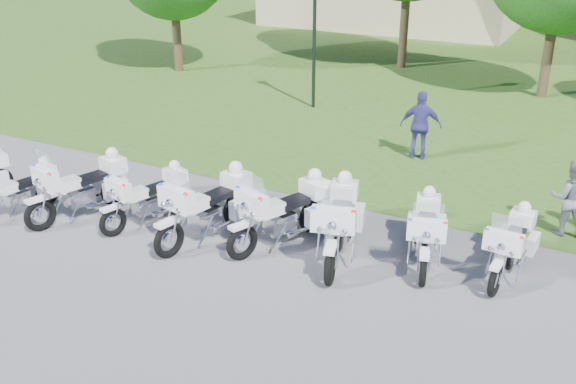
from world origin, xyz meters
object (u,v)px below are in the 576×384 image
at_px(motorcycle_6, 339,221).
at_px(bystander_c, 421,126).
at_px(motorcycle_3, 150,195).
at_px(motorcycle_4, 209,205).
at_px(lamp_post, 315,5).
at_px(motorcycle_8, 511,244).
at_px(bystander_b, 569,198).
at_px(motorcycle_7, 426,230).
at_px(motorcycle_2, 83,185).
at_px(motorcycle_5, 285,210).
at_px(motorcycle_1, 20,189).

relative_size(motorcycle_6, bystander_c, 1.38).
distance_m(motorcycle_3, motorcycle_6, 4.22).
xyz_separation_m(motorcycle_4, lamp_post, (-2.18, 9.65, 2.68)).
bearing_deg(motorcycle_8, motorcycle_4, 18.25).
relative_size(lamp_post, bystander_b, 2.79).
height_order(motorcycle_4, motorcycle_7, motorcycle_4).
bearing_deg(lamp_post, motorcycle_2, -94.91).
distance_m(motorcycle_8, bystander_b, 2.32).
height_order(motorcycle_4, motorcycle_5, motorcycle_4).
bearing_deg(motorcycle_2, bystander_b, -141.14).
bearing_deg(motorcycle_7, motorcycle_3, -3.73).
distance_m(motorcycle_1, bystander_c, 10.10).
height_order(motorcycle_3, motorcycle_4, motorcycle_4).
height_order(motorcycle_4, bystander_b, motorcycle_4).
relative_size(motorcycle_1, motorcycle_6, 0.81).
height_order(motorcycle_1, lamp_post, lamp_post).
xyz_separation_m(bystander_b, bystander_c, (-4.02, 2.96, 0.11)).
xyz_separation_m(motorcycle_4, motorcycle_7, (4.22, 1.10, -0.09)).
distance_m(motorcycle_2, motorcycle_5, 4.61).
xyz_separation_m(motorcycle_7, motorcycle_8, (1.54, 0.23, -0.03)).
xyz_separation_m(motorcycle_3, lamp_post, (-0.64, 9.64, 2.79)).
bearing_deg(motorcycle_3, motorcycle_5, -154.04).
bearing_deg(motorcycle_2, motorcycle_3, -148.66).
height_order(motorcycle_4, motorcycle_6, motorcycle_6).
bearing_deg(motorcycle_3, motorcycle_6, -156.22).
height_order(motorcycle_1, motorcycle_8, motorcycle_8).
bearing_deg(motorcycle_6, motorcycle_3, -8.75).
height_order(motorcycle_8, lamp_post, lamp_post).
distance_m(motorcycle_3, motorcycle_5, 3.06).
distance_m(motorcycle_7, lamp_post, 11.03).
relative_size(lamp_post, bystander_c, 2.45).
relative_size(motorcycle_1, motorcycle_2, 0.85).
distance_m(motorcycle_5, bystander_b, 5.86).
bearing_deg(lamp_post, motorcycle_5, -68.19).
bearing_deg(motorcycle_7, motorcycle_6, 5.97).
bearing_deg(motorcycle_3, motorcycle_2, 31.55).
distance_m(motorcycle_1, motorcycle_5, 6.01).
height_order(motorcycle_1, motorcycle_6, motorcycle_6).
bearing_deg(motorcycle_2, bystander_c, -112.23).
bearing_deg(motorcycle_5, motorcycle_6, -156.38).
relative_size(motorcycle_2, lamp_post, 0.54).
relative_size(motorcycle_2, motorcycle_8, 1.12).
height_order(motorcycle_4, motorcycle_8, motorcycle_4).
bearing_deg(lamp_post, motorcycle_6, -62.13).
height_order(motorcycle_6, motorcycle_8, motorcycle_6).
bearing_deg(motorcycle_5, bystander_b, -126.56).
bearing_deg(bystander_b, motorcycle_8, 57.18).
bearing_deg(bystander_c, lamp_post, -47.08).
xyz_separation_m(motorcycle_4, motorcycle_5, (1.49, 0.49, -0.01)).
relative_size(motorcycle_2, bystander_b, 1.50).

